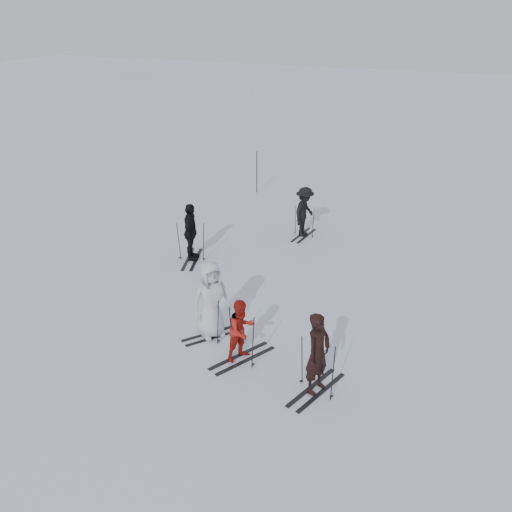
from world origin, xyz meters
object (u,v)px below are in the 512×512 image
at_px(skier_uphill_left, 191,233).
at_px(skier_uphill_far, 304,212).
at_px(piste_marker, 257,172).
at_px(skier_grey, 211,301).
at_px(skier_red, 242,331).
at_px(skier_near_dark, 318,354).

bearing_deg(skier_uphill_left, skier_uphill_far, -55.80).
relative_size(skier_uphill_left, piste_marker, 1.03).
xyz_separation_m(skier_uphill_left, skier_uphill_far, (2.60, 3.44, -0.05)).
bearing_deg(piste_marker, skier_grey, -71.31).
height_order(skier_red, skier_uphill_far, skier_uphill_far).
bearing_deg(skier_grey, skier_uphill_far, 37.76).
bearing_deg(skier_uphill_far, skier_red, -165.52).
xyz_separation_m(skier_near_dark, skier_red, (-1.97, 0.42, -0.17)).
relative_size(skier_near_dark, piste_marker, 1.02).
distance_m(skier_grey, skier_uphill_left, 4.69).
distance_m(skier_uphill_left, piste_marker, 7.44).
bearing_deg(skier_grey, skier_red, -82.20).
relative_size(skier_near_dark, skier_uphill_far, 1.04).
xyz_separation_m(skier_red, skier_grey, (-1.11, 0.61, 0.24)).
bearing_deg(skier_red, piste_marker, 47.87).
relative_size(skier_uphill_left, skier_uphill_far, 1.06).
bearing_deg(skier_near_dark, skier_uphill_left, 66.73).
bearing_deg(skier_near_dark, piste_marker, 45.49).
bearing_deg(skier_uphill_left, skier_red, -157.13).
bearing_deg(piste_marker, skier_uphill_far, -47.57).
xyz_separation_m(skier_red, skier_uphill_left, (-3.89, 4.38, 0.18)).
relative_size(skier_near_dark, skier_grey, 0.93).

